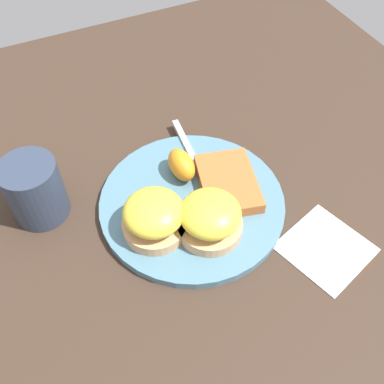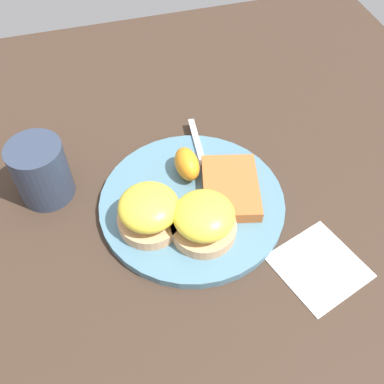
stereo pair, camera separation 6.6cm
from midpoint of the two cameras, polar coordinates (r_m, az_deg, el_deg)
ground_plane at (r=0.69m, az=2.75°, el=-1.94°), size 1.10×1.10×0.00m
plate at (r=0.68m, az=2.77°, el=-1.59°), size 0.28×0.28×0.01m
sandwich_benedict_left at (r=0.63m, az=-2.49°, el=-2.67°), size 0.09×0.09×0.06m
sandwich_benedict_right at (r=0.62m, az=4.34°, el=-3.79°), size 0.09×0.09×0.06m
hashbrown_patty at (r=0.68m, az=7.65°, el=0.43°), size 0.13×0.11×0.02m
orange_wedge at (r=0.69m, az=2.08°, el=3.42°), size 0.06×0.04×0.04m
fork at (r=0.71m, az=4.27°, el=2.67°), size 0.21×0.04×0.00m
cup at (r=0.69m, az=-16.09°, el=2.47°), size 0.11×0.08×0.10m
napkin at (r=0.66m, az=18.67°, el=-9.12°), size 0.14×0.14×0.00m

